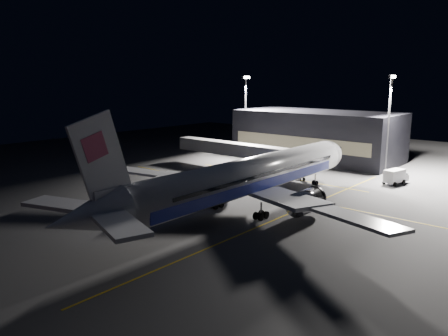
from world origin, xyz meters
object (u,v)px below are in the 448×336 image
(jet_bridge, at_px, (245,151))
(safety_cone_a, at_px, (204,198))
(service_truck, at_px, (396,176))
(safety_cone_b, at_px, (215,207))
(safety_cone_c, at_px, (178,194))
(baggage_tug, at_px, (196,193))
(airliner, at_px, (246,178))
(floodlight_mast_north, at_px, (246,108))
(floodlight_mast_south, at_px, (389,115))

(jet_bridge, distance_m, safety_cone_a, 25.08)
(service_truck, bearing_deg, safety_cone_b, 169.11)
(safety_cone_b, height_order, safety_cone_c, safety_cone_b)
(jet_bridge, xyz_separation_m, service_truck, (9.49, -29.35, -3.05))
(baggage_tug, bearing_deg, service_truck, -45.99)
(service_truck, distance_m, baggage_tug, 39.13)
(airliner, xyz_separation_m, service_truck, (32.56, -11.30, -3.63))
(safety_cone_b, bearing_deg, safety_cone_a, 60.41)
(floodlight_mast_north, height_order, baggage_tug, floodlight_mast_north)
(floodlight_mast_north, xyz_separation_m, safety_cone_b, (-43.67, -27.99, -12.05))
(airliner, height_order, floodlight_mast_north, floodlight_mast_north)
(airliner, distance_m, floodlight_mast_south, 42.13)
(floodlight_mast_south, height_order, safety_cone_c, floodlight_mast_south)
(safety_cone_b, relative_size, safety_cone_c, 1.16)
(safety_cone_c, bearing_deg, service_truck, -37.08)
(floodlight_mast_north, bearing_deg, airliner, -142.09)
(jet_bridge, height_order, baggage_tug, jet_bridge)
(safety_cone_b, bearing_deg, floodlight_mast_south, -12.91)
(airliner, distance_m, floodlight_mast_north, 52.56)
(service_truck, bearing_deg, baggage_tug, 157.37)
(jet_bridge, distance_m, floodlight_mast_north, 24.06)
(baggage_tug, bearing_deg, safety_cone_a, -111.49)
(safety_cone_b, distance_m, safety_cone_c, 10.14)
(floodlight_mast_south, xyz_separation_m, safety_cone_c, (-41.99, 20.01, -12.09))
(safety_cone_a, bearing_deg, jet_bridge, 21.89)
(jet_bridge, height_order, safety_cone_c, jet_bridge)
(airliner, relative_size, floodlight_mast_south, 2.97)
(jet_bridge, bearing_deg, safety_cone_b, -151.30)
(jet_bridge, relative_size, baggage_tug, 13.26)
(jet_bridge, height_order, floodlight_mast_north, floodlight_mast_north)
(airliner, distance_m, safety_cone_c, 14.85)
(baggage_tug, height_order, safety_cone_c, baggage_tug)
(airliner, xyz_separation_m, floodlight_mast_south, (41.08, -6.01, 7.21))
(safety_cone_b, bearing_deg, airliner, -56.99)
(service_truck, height_order, safety_cone_b, service_truck)
(safety_cone_a, bearing_deg, service_truck, -31.86)
(airliner, bearing_deg, safety_cone_c, 93.72)
(safety_cone_a, bearing_deg, safety_cone_b, -119.59)
(floodlight_mast_south, xyz_separation_m, safety_cone_a, (-40.92, 14.86, -12.09))
(floodlight_mast_north, relative_size, floodlight_mast_south, 1.00)
(safety_cone_a, xyz_separation_m, safety_cone_b, (-2.75, -4.84, 0.05))
(airliner, bearing_deg, floodlight_mast_south, -8.33)
(floodlight_mast_south, relative_size, baggage_tug, 7.98)
(airliner, bearing_deg, service_truck, -19.13)
(jet_bridge, relative_size, floodlight_mast_south, 1.66)
(airliner, height_order, safety_cone_b, airliner)
(baggage_tug, bearing_deg, jet_bridge, 6.05)
(floodlight_mast_north, distance_m, floodlight_mast_south, 38.00)
(safety_cone_a, xyz_separation_m, safety_cone_c, (-1.06, 5.16, 0.00))
(safety_cone_a, distance_m, safety_cone_b, 5.57)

